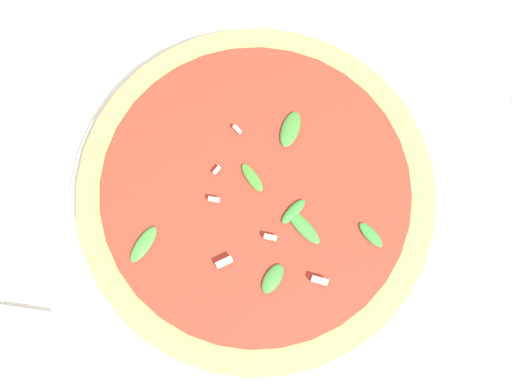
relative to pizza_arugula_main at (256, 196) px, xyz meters
name	(u,v)px	position (x,y,z in m)	size (l,w,h in m)	color
ground_plane	(225,226)	(0.02, 0.03, -0.02)	(6.00, 6.00, 0.00)	silver
pizza_arugula_main	(256,196)	(0.00, 0.00, 0.00)	(0.33, 0.33, 0.05)	silver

